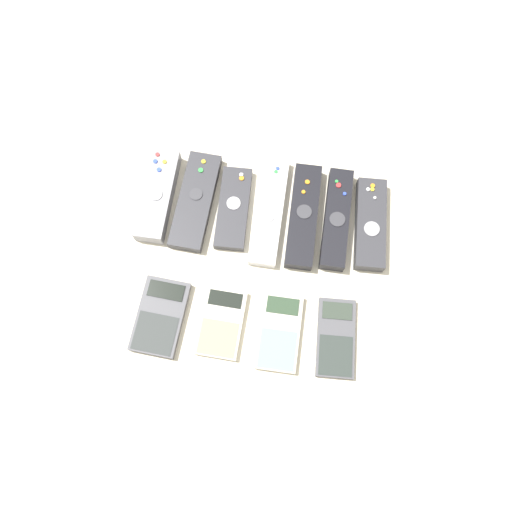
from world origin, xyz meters
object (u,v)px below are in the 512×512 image
object	(u,v)px
remote_5	(336,219)
remote_6	(370,224)
remote_2	(233,208)
remote_4	(303,216)
remote_1	(196,201)
remote_0	(158,195)
calculator_1	(221,323)
remote_3	(269,211)
calculator_0	(160,316)
calculator_2	(279,332)
calculator_3	(336,338)

from	to	relation	value
remote_5	remote_6	size ratio (longest dim) A/B	1.10
remote_2	remote_4	distance (m)	0.12
remote_1	remote_4	size ratio (longest dim) A/B	0.97
remote_0	remote_5	xyz separation A→B (m)	(0.32, 0.00, -0.00)
remote_1	remote_2	size ratio (longest dim) A/B	1.20
remote_2	calculator_1	xyz separation A→B (m)	(0.01, -0.20, -0.00)
remote_6	remote_3	bearing A→B (deg)	177.01
remote_1	remote_6	bearing A→B (deg)	2.25
remote_3	remote_6	size ratio (longest dim) A/B	1.21
remote_0	calculator_0	xyz separation A→B (m)	(0.05, -0.21, -0.01)
remote_4	calculator_0	size ratio (longest dim) A/B	1.45
remote_3	calculator_2	world-z (taller)	remote_3
calculator_0	remote_5	bearing A→B (deg)	41.15
remote_6	calculator_0	size ratio (longest dim) A/B	1.27
remote_3	remote_5	xyz separation A→B (m)	(0.12, 0.00, 0.00)
remote_0	calculator_3	world-z (taller)	remote_0
calculator_1	remote_6	bearing A→B (deg)	43.36
remote_2	calculator_1	bearing A→B (deg)	-89.16
remote_1	calculator_1	distance (m)	0.22
remote_1	calculator_3	size ratio (longest dim) A/B	1.40
remote_2	remote_6	bearing A→B (deg)	-1.82
remote_4	remote_5	bearing A→B (deg)	1.79
remote_0	remote_3	bearing A→B (deg)	-0.16
remote_2	calculator_2	bearing A→B (deg)	-64.61
calculator_0	calculator_2	distance (m)	0.20
remote_2	calculator_2	xyz separation A→B (m)	(0.11, -0.20, -0.00)
remote_3	remote_6	xyz separation A→B (m)	(0.18, -0.00, 0.00)
calculator_0	remote_6	bearing A→B (deg)	35.69
remote_4	calculator_2	distance (m)	0.21
calculator_1	calculator_2	xyz separation A→B (m)	(0.10, -0.00, 0.00)
remote_3	calculator_1	world-z (taller)	remote_3
calculator_0	remote_1	bearing A→B (deg)	87.45
calculator_2	remote_5	bearing A→B (deg)	70.44
remote_1	remote_5	world-z (taller)	remote_5
remote_4	calculator_1	xyz separation A→B (m)	(-0.11, -0.20, -0.01)
calculator_2	remote_0	bearing A→B (deg)	139.26
remote_3	remote_5	world-z (taller)	remote_5
remote_4	remote_5	size ratio (longest dim) A/B	1.04
remote_3	remote_5	distance (m)	0.12
calculator_3	calculator_0	bearing A→B (deg)	178.01
remote_3	remote_0	bearing A→B (deg)	179.88
remote_4	calculator_3	bearing A→B (deg)	-69.89
calculator_0	remote_0	bearing A→B (deg)	105.53
remote_3	remote_2	bearing A→B (deg)	-177.42
remote_2	calculator_3	world-z (taller)	remote_2
remote_2	remote_3	xyz separation A→B (m)	(0.06, 0.00, 0.00)
calculator_3	remote_1	bearing A→B (deg)	139.46
remote_1	calculator_0	world-z (taller)	remote_1
remote_1	remote_5	size ratio (longest dim) A/B	1.01
calculator_1	calculator_3	bearing A→B (deg)	2.10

